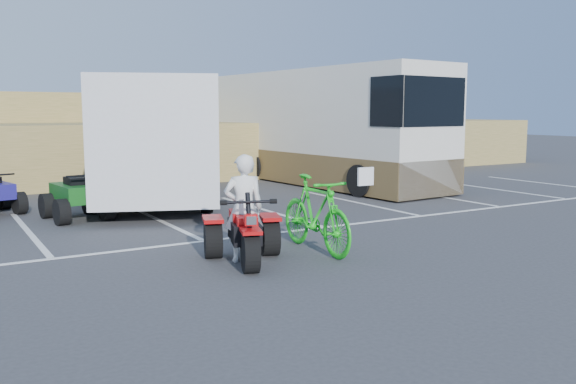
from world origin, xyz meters
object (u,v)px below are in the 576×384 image
cargo_trailer (160,138)px  rv_motorhome (318,135)px  green_dirt_bike (316,214)px  quad_atv_green (77,219)px  red_trike_atv (246,263)px  rider (244,208)px

cargo_trailer → rv_motorhome: (6.23, 1.92, -0.12)m
green_dirt_bike → quad_atv_green: (-2.88, 5.39, -0.66)m
red_trike_atv → green_dirt_bike: (1.42, 0.14, 0.66)m
rv_motorhome → rider: bearing=-133.7°
rider → cargo_trailer: size_ratio=0.24×
red_trike_atv → quad_atv_green: size_ratio=1.03×
red_trike_atv → cargo_trailer: (0.99, 6.91, 1.72)m
green_dirt_bike → rv_motorhome: size_ratio=0.21×
green_dirt_bike → rv_motorhome: bearing=58.7°
red_trike_atv → rider: rider is taller
green_dirt_bike → rv_motorhome: rv_motorhome is taller
rider → green_dirt_bike: rider is taller
red_trike_atv → quad_atv_green: 5.72m
red_trike_atv → green_dirt_bike: 1.58m
cargo_trailer → red_trike_atv: bearing=-77.0°
rider → cargo_trailer: cargo_trailer is taller
cargo_trailer → quad_atv_green: cargo_trailer is taller
rider → green_dirt_bike: 1.39m
red_trike_atv → green_dirt_bike: bearing=24.8°
rider → quad_atv_green: (-1.51, 5.39, -0.87)m
red_trike_atv → rv_motorhome: rv_motorhome is taller
cargo_trailer → quad_atv_green: bearing=-129.3°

